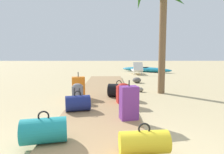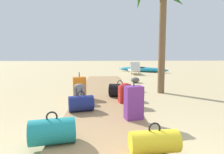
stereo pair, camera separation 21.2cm
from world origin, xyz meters
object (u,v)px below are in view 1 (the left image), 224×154
duffel_bag_black (119,90)px  backpack_red (123,92)px  suitcase_orange (78,87)px  duffel_bag_yellow (144,142)px  duffel_bag_navy (78,103)px  backpack_grey (78,92)px  lounge_chair (137,69)px  kayak (146,70)px  suitcase_purple (129,103)px  duffel_bag_teal (44,130)px

duffel_bag_black → backpack_red: bearing=-83.2°
suitcase_orange → duffel_bag_black: size_ratio=1.07×
duffel_bag_yellow → duffel_bag_navy: bearing=121.1°
duffel_bag_navy → duffel_bag_black: 1.75m
backpack_grey → suitcase_orange: (-0.07, 0.57, 0.04)m
duffel_bag_navy → backpack_grey: 0.82m
duffel_bag_yellow → lounge_chair: (1.32, 10.44, 0.10)m
backpack_grey → suitcase_orange: bearing=96.8°
lounge_chair → duffel_bag_yellow: bearing=-97.2°
duffel_bag_black → duffel_bag_yellow: 3.39m
backpack_red → lounge_chair: 7.88m
backpack_red → lounge_chair: bearing=79.7°
duffel_bag_yellow → kayak: bearing=79.7°
duffel_bag_navy → kayak: 10.71m
backpack_grey → duffel_bag_yellow: size_ratio=0.76×
backpack_grey → duffel_bag_navy: bearing=-80.7°
backpack_red → kayak: bearing=76.3°
suitcase_purple → kayak: (2.26, 10.74, -0.23)m
backpack_red → duffel_bag_black: 0.70m
duffel_bag_yellow → kayak: (2.19, 12.10, -0.05)m
duffel_bag_black → kayak: size_ratio=0.19×
duffel_bag_navy → duffel_bag_yellow: duffel_bag_navy is taller
duffel_bag_yellow → kayak: size_ratio=0.18×
duffel_bag_navy → duffel_bag_black: duffel_bag_black is taller
backpack_grey → suitcase_orange: size_ratio=0.67×
duffel_bag_black → duffel_bag_teal: duffel_bag_black is taller
suitcase_orange → duffel_bag_yellow: bearing=-67.5°
duffel_bag_yellow → suitcase_purple: bearing=92.9°
suitcase_orange → duffel_bag_yellow: suitcase_orange is taller
backpack_red → suitcase_orange: 1.42m
suitcase_orange → duffel_bag_teal: bearing=-90.6°
backpack_red → duffel_bag_navy: bearing=-144.9°
suitcase_purple → duffel_bag_black: suitcase_purple is taller
duffel_bag_navy → duffel_bag_teal: 1.63m
lounge_chair → suitcase_purple: bearing=-98.7°
backpack_red → duffel_bag_yellow: bearing=-88.0°
backpack_red → backpack_grey: size_ratio=1.02×
duffel_bag_teal → duffel_bag_black: bearing=68.2°
suitcase_orange → kayak: bearing=68.0°
suitcase_purple → suitcase_orange: bearing=123.7°
duffel_bag_black → duffel_bag_yellow: size_ratio=1.05×
duffel_bag_navy → kayak: size_ratio=0.17×
backpack_red → suitcase_orange: size_ratio=0.69×
suitcase_orange → duffel_bag_yellow: 3.58m
suitcase_purple → backpack_grey: (-1.23, 1.38, -0.07)m
suitcase_purple → duffel_bag_navy: suitcase_purple is taller
backpack_grey → duffel_bag_black: 1.30m
lounge_chair → kayak: size_ratio=0.42×
suitcase_purple → lounge_chair: 9.19m
backpack_red → kayak: size_ratio=0.14×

